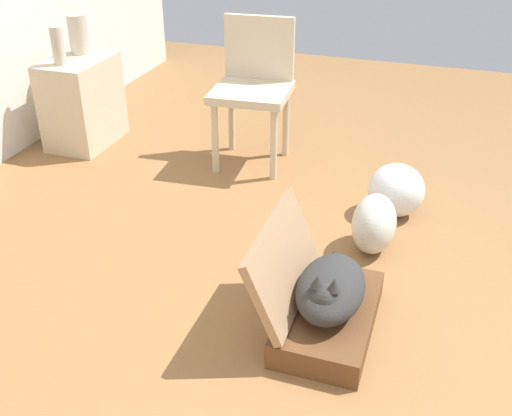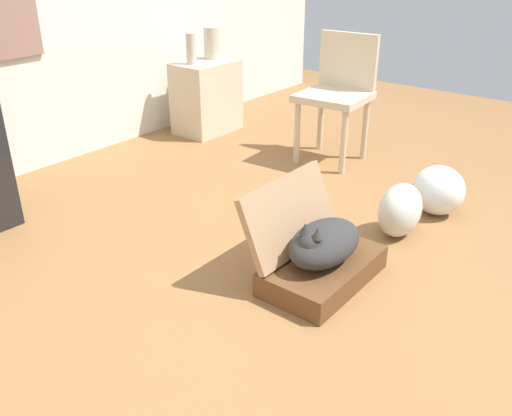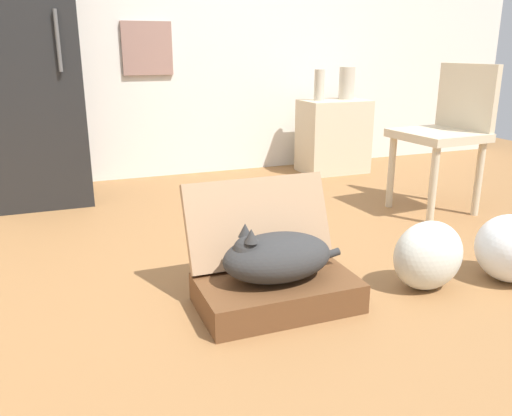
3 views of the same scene
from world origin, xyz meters
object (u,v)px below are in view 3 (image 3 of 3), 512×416
(suitcase_base, at_px, (277,293))
(vase_tall, at_px, (319,85))
(plastic_bag_clear, at_px, (511,248))
(side_table, at_px, (333,136))
(chair, at_px, (447,129))
(plastic_bag_white, at_px, (428,256))
(cat, at_px, (275,257))
(refrigerator, at_px, (28,57))
(vase_short, at_px, (347,83))

(suitcase_base, distance_m, vase_tall, 2.49)
(suitcase_base, xyz_separation_m, plastic_bag_clear, (1.05, -0.14, 0.09))
(side_table, bearing_deg, suitcase_base, -124.05)
(chair, bearing_deg, plastic_bag_white, -46.39)
(side_table, bearing_deg, vase_tall, 169.03)
(cat, xyz_separation_m, side_table, (1.38, 2.03, 0.08))
(cat, xyz_separation_m, chair, (1.49, 0.83, 0.30))
(refrigerator, height_order, vase_short, refrigerator)
(vase_tall, height_order, vase_short, vase_short)
(plastic_bag_white, bearing_deg, side_table, 71.36)
(chair, bearing_deg, cat, -65.10)
(side_table, height_order, chair, chair)
(plastic_bag_clear, bearing_deg, chair, 66.16)
(refrigerator, bearing_deg, cat, -66.55)
(cat, bearing_deg, refrigerator, 113.45)
(cat, relative_size, plastic_bag_white, 1.64)
(vase_tall, bearing_deg, cat, -121.28)
(plastic_bag_white, xyz_separation_m, vase_short, (0.84, 2.15, 0.56))
(cat, height_order, chair, chair)
(cat, height_order, side_table, side_table)
(plastic_bag_clear, xyz_separation_m, refrigerator, (-1.92, 2.12, 0.79))
(plastic_bag_white, height_order, vase_short, vase_short)
(suitcase_base, distance_m, refrigerator, 2.33)
(cat, distance_m, plastic_bag_clear, 1.07)
(plastic_bag_white, distance_m, plastic_bag_clear, 0.40)
(vase_short, bearing_deg, chair, -90.87)
(vase_short, bearing_deg, refrigerator, -177.69)
(plastic_bag_white, height_order, side_table, side_table)
(plastic_bag_white, height_order, refrigerator, refrigerator)
(side_table, distance_m, vase_tall, 0.44)
(plastic_bag_white, xyz_separation_m, chair, (0.82, 0.91, 0.36))
(cat, xyz_separation_m, refrigerator, (-0.86, 1.98, 0.72))
(vase_short, relative_size, chair, 0.28)
(suitcase_base, relative_size, cat, 1.20)
(plastic_bag_clear, height_order, refrigerator, refrigerator)
(refrigerator, bearing_deg, plastic_bag_clear, -47.78)
(plastic_bag_white, distance_m, refrigerator, 2.68)
(suitcase_base, xyz_separation_m, vase_short, (1.50, 2.08, 0.66))
(cat, distance_m, side_table, 2.46)
(side_table, xyz_separation_m, vase_short, (0.13, 0.05, 0.42))
(suitcase_base, bearing_deg, plastic_bag_clear, -7.43)
(plastic_bag_clear, relative_size, side_table, 0.52)
(vase_tall, bearing_deg, plastic_bag_white, -105.21)
(suitcase_base, distance_m, vase_short, 2.65)
(refrigerator, distance_m, vase_short, 2.38)
(cat, distance_m, vase_short, 2.62)
(plastic_bag_white, height_order, vase_tall, vase_tall)
(suitcase_base, distance_m, side_table, 2.46)
(plastic_bag_clear, height_order, vase_short, vase_short)
(plastic_bag_clear, bearing_deg, refrigerator, 132.22)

